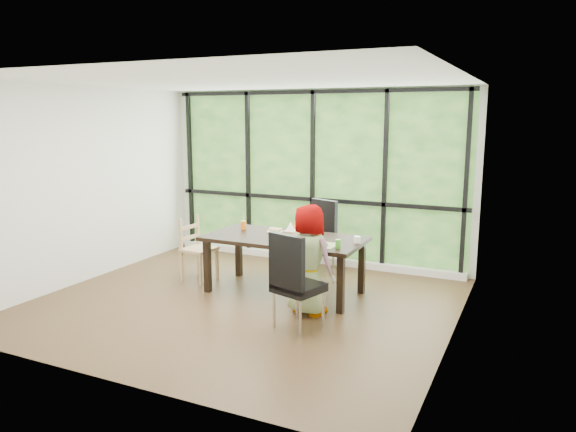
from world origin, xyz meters
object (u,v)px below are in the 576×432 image
at_px(child_toddler, 303,244).
at_px(plate_near, 318,245).
at_px(chair_end_beech, 199,249).
at_px(plate_far, 275,231).
at_px(chair_interior_leather, 299,280).
at_px(green_cup, 338,244).
at_px(orange_cup, 243,225).
at_px(white_mug, 357,240).
at_px(chair_window_leather, 315,238).
at_px(child_older, 310,260).
at_px(dining_table, 284,265).
at_px(tissue_box, 291,236).

height_order(child_toddler, plate_near, child_toddler).
xyz_separation_m(chair_end_beech, plate_far, (1.06, 0.25, 0.31)).
height_order(chair_interior_leather, green_cup, chair_interior_leather).
relative_size(chair_interior_leather, orange_cup, 9.24).
bearing_deg(white_mug, chair_window_leather, 135.66).
bearing_deg(child_older, dining_table, -30.48).
relative_size(chair_end_beech, white_mug, 10.80).
relative_size(dining_table, plate_near, 8.79).
height_order(child_toddler, tissue_box, child_toddler).
bearing_deg(white_mug, chair_interior_leather, -105.23).
height_order(child_older, white_mug, child_older).
relative_size(chair_interior_leather, child_toddler, 1.04).
distance_m(plate_near, green_cup, 0.26).
relative_size(green_cup, white_mug, 1.25).
bearing_deg(plate_far, white_mug, -7.42).
height_order(chair_window_leather, orange_cup, chair_window_leather).
bearing_deg(chair_end_beech, tissue_box, -89.21).
bearing_deg(child_toddler, white_mug, -36.57).
bearing_deg(plate_far, chair_interior_leather, -53.95).
relative_size(chair_end_beech, child_older, 0.69).
bearing_deg(chair_interior_leather, chair_end_beech, -9.55).
relative_size(green_cup, tissue_box, 0.69).
bearing_deg(chair_end_beech, child_toddler, -58.15).
xyz_separation_m(child_older, green_cup, (0.23, 0.30, 0.15)).
relative_size(chair_interior_leather, plate_near, 4.63).
xyz_separation_m(chair_end_beech, white_mug, (2.28, 0.09, 0.34)).
distance_m(chair_end_beech, tissue_box, 1.53).
bearing_deg(tissue_box, chair_end_beech, 174.56).
xyz_separation_m(dining_table, child_older, (0.61, -0.57, 0.28)).
bearing_deg(child_older, chair_end_beech, -3.20).
bearing_deg(orange_cup, plate_far, 4.46).
bearing_deg(plate_near, chair_end_beech, 173.06).
height_order(plate_far, orange_cup, orange_cup).
bearing_deg(child_older, plate_far, -30.28).
distance_m(chair_interior_leather, plate_far, 1.57).
xyz_separation_m(chair_window_leather, white_mug, (0.93, -0.91, 0.25)).
height_order(plate_far, tissue_box, tissue_box).
xyz_separation_m(plate_near, tissue_box, (-0.41, 0.09, 0.06)).
relative_size(child_older, tissue_box, 8.61).
bearing_deg(child_older, chair_window_leather, -57.00).
bearing_deg(tissue_box, orange_cup, 158.06).
distance_m(plate_far, white_mug, 1.22).
bearing_deg(chair_window_leather, orange_cup, -113.98).
distance_m(chair_interior_leather, plate_near, 0.81).
height_order(child_older, plate_near, child_older).
relative_size(child_toddler, white_mug, 12.47).
distance_m(chair_window_leather, plate_near, 1.36).
bearing_deg(plate_near, child_toddler, 123.74).
xyz_separation_m(child_toddler, green_cup, (0.83, -0.88, 0.28)).
height_order(chair_interior_leather, plate_near, chair_interior_leather).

